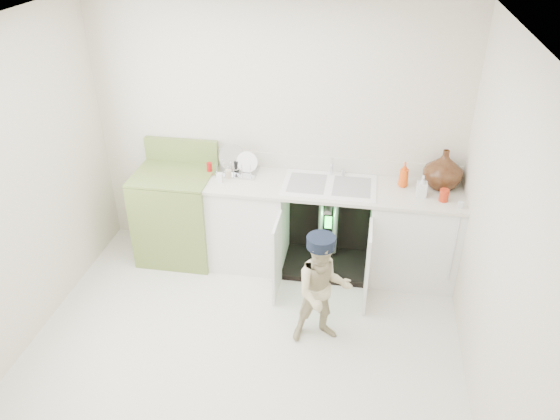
# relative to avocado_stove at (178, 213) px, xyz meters

# --- Properties ---
(ground) EXTENTS (3.50, 3.50, 0.00)m
(ground) POSITION_rel_avocado_stove_xyz_m (0.93, -1.18, -0.47)
(ground) COLOR beige
(ground) RESTS_ON ground
(room_shell) EXTENTS (6.00, 5.50, 1.26)m
(room_shell) POSITION_rel_avocado_stove_xyz_m (0.93, -1.18, 0.78)
(room_shell) COLOR beige
(room_shell) RESTS_ON ground
(counter_run) EXTENTS (2.44, 1.02, 1.26)m
(counter_run) POSITION_rel_avocado_stove_xyz_m (1.52, 0.03, 0.01)
(counter_run) COLOR white
(counter_run) RESTS_ON ground
(avocado_stove) EXTENTS (0.74, 0.65, 1.14)m
(avocado_stove) POSITION_rel_avocado_stove_xyz_m (0.00, 0.00, 0.00)
(avocado_stove) COLOR olive
(avocado_stove) RESTS_ON ground
(repair_worker) EXTENTS (0.56, 0.92, 0.99)m
(repair_worker) POSITION_rel_avocado_stove_xyz_m (1.54, -0.99, 0.03)
(repair_worker) COLOR beige
(repair_worker) RESTS_ON ground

